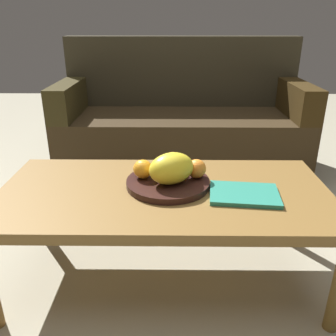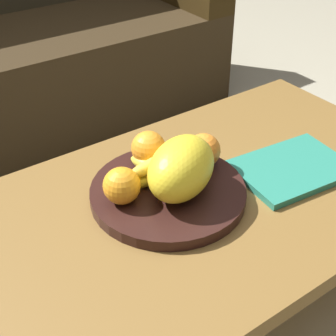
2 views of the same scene
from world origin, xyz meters
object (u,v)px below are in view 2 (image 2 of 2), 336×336
at_px(orange_front, 122,186).
at_px(orange_left, 149,148).
at_px(fruit_bowl, 168,192).
at_px(magazine, 292,168).
at_px(melon_large_front, 181,168).
at_px(banana_bunch, 159,169).
at_px(couch, 6,51).
at_px(coffee_table, 172,224).
at_px(orange_right, 203,150).

xyz_separation_m(orange_front, orange_left, (0.12, 0.08, 0.00)).
relative_size(fruit_bowl, magazine, 1.30).
relative_size(melon_large_front, orange_left, 2.33).
bearing_deg(banana_bunch, couch, 86.01).
relative_size(couch, magazine, 6.80).
distance_m(orange_front, orange_left, 0.14).
bearing_deg(orange_front, orange_left, 34.88).
relative_size(coffee_table, orange_left, 16.52).
height_order(coffee_table, orange_right, orange_right).
relative_size(orange_right, magazine, 0.30).
relative_size(orange_front, magazine, 0.30).
bearing_deg(couch, magazine, -81.64).
bearing_deg(melon_large_front, orange_left, 87.66).
distance_m(orange_front, orange_right, 0.21).
relative_size(coffee_table, orange_right, 16.89).
height_order(couch, orange_front, couch).
relative_size(orange_front, banana_bunch, 0.49).
bearing_deg(melon_large_front, coffee_table, -162.78).
relative_size(orange_left, banana_bunch, 0.50).
bearing_deg(couch, orange_left, -93.40).
distance_m(melon_large_front, banana_bunch, 0.07).
bearing_deg(orange_right, melon_large_front, -152.47).
bearing_deg(orange_front, orange_right, 1.72).
relative_size(couch, orange_front, 22.67).
relative_size(fruit_bowl, orange_right, 4.34).
bearing_deg(banana_bunch, melon_large_front, -80.07).
relative_size(melon_large_front, banana_bunch, 1.16).
distance_m(melon_large_front, magazine, 0.29).
bearing_deg(coffee_table, magazine, -9.50).
height_order(fruit_bowl, orange_front, orange_front).
height_order(couch, orange_left, couch).
bearing_deg(melon_large_front, orange_front, 158.13).
bearing_deg(orange_left, fruit_bowl, -100.48).
height_order(coffee_table, couch, couch).
xyz_separation_m(orange_left, orange_right, (0.09, -0.08, -0.00)).
height_order(couch, magazine, couch).
bearing_deg(fruit_bowl, orange_front, 169.69).
distance_m(coffee_table, couch, 1.28).
xyz_separation_m(melon_large_front, orange_left, (0.01, 0.13, -0.02)).
xyz_separation_m(orange_right, banana_bunch, (-0.11, 0.01, -0.01)).
distance_m(fruit_bowl, orange_front, 0.11).
relative_size(orange_front, orange_right, 1.00).
relative_size(couch, fruit_bowl, 5.23).
height_order(orange_front, banana_bunch, orange_front).
distance_m(couch, magazine, 1.35).
relative_size(coffee_table, fruit_bowl, 3.89).
height_order(orange_front, orange_left, orange_left).
bearing_deg(magazine, coffee_table, 176.62).
bearing_deg(orange_front, magazine, -15.17).
bearing_deg(magazine, fruit_bowl, 169.30).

